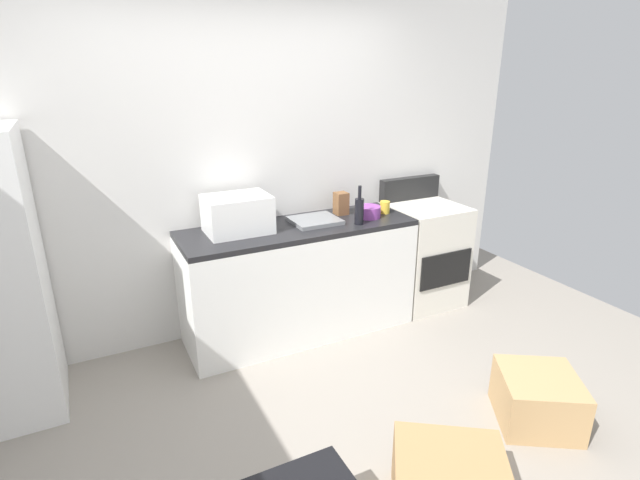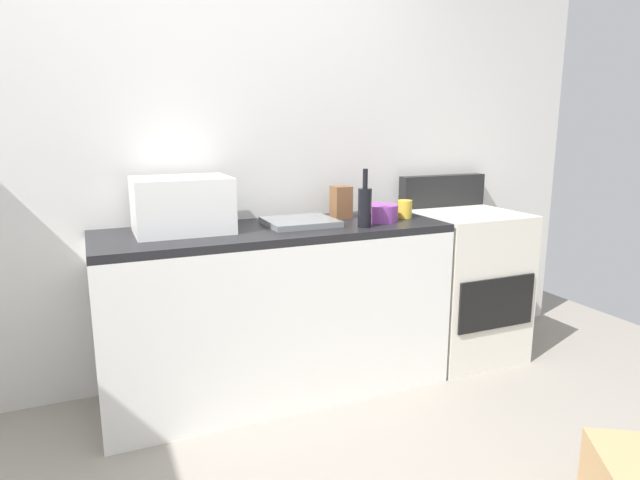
{
  "view_description": "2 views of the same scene",
  "coord_description": "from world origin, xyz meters",
  "px_view_note": "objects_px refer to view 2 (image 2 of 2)",
  "views": [
    {
      "loc": [
        -1.14,
        -2.03,
        2.04
      ],
      "look_at": [
        0.43,
        1.1,
        0.79
      ],
      "focal_mm": 27.51,
      "sensor_mm": 36.0,
      "label": 1
    },
    {
      "loc": [
        -0.58,
        -1.43,
        1.43
      ],
      "look_at": [
        0.5,
        1.08,
        0.84
      ],
      "focal_mm": 30.68,
      "sensor_mm": 36.0,
      "label": 2
    }
  ],
  "objects_px": {
    "microwave": "(182,205)",
    "wine_bottle": "(365,206)",
    "mixing_bowl": "(380,213)",
    "coffee_mug": "(405,209)",
    "knife_block": "(341,202)",
    "stove_oven": "(463,281)"
  },
  "relations": [
    {
      "from": "microwave",
      "to": "wine_bottle",
      "type": "relative_size",
      "value": 1.53
    },
    {
      "from": "wine_bottle",
      "to": "mixing_bowl",
      "type": "bearing_deg",
      "value": 36.84
    },
    {
      "from": "microwave",
      "to": "mixing_bowl",
      "type": "relative_size",
      "value": 2.42
    },
    {
      "from": "microwave",
      "to": "mixing_bowl",
      "type": "bearing_deg",
      "value": -6.24
    },
    {
      "from": "coffee_mug",
      "to": "knife_block",
      "type": "bearing_deg",
      "value": 157.55
    },
    {
      "from": "microwave",
      "to": "knife_block",
      "type": "xyz_separation_m",
      "value": [
        0.89,
        0.06,
        -0.05
      ]
    },
    {
      "from": "knife_block",
      "to": "microwave",
      "type": "bearing_deg",
      "value": -176.04
    },
    {
      "from": "wine_bottle",
      "to": "mixing_bowl",
      "type": "xyz_separation_m",
      "value": [
        0.16,
        0.12,
        -0.06
      ]
    },
    {
      "from": "microwave",
      "to": "knife_block",
      "type": "bearing_deg",
      "value": 3.96
    },
    {
      "from": "microwave",
      "to": "wine_bottle",
      "type": "bearing_deg",
      "value": -14.97
    },
    {
      "from": "knife_block",
      "to": "mixing_bowl",
      "type": "bearing_deg",
      "value": -48.66
    },
    {
      "from": "mixing_bowl",
      "to": "microwave",
      "type": "bearing_deg",
      "value": 173.76
    },
    {
      "from": "stove_oven",
      "to": "knife_block",
      "type": "relative_size",
      "value": 6.11
    },
    {
      "from": "wine_bottle",
      "to": "mixing_bowl",
      "type": "relative_size",
      "value": 1.58
    },
    {
      "from": "stove_oven",
      "to": "wine_bottle",
      "type": "distance_m",
      "value": 0.98
    },
    {
      "from": "coffee_mug",
      "to": "microwave",
      "type": "bearing_deg",
      "value": 176.42
    },
    {
      "from": "stove_oven",
      "to": "mixing_bowl",
      "type": "xyz_separation_m",
      "value": [
        -0.63,
        -0.06,
        0.48
      ]
    },
    {
      "from": "coffee_mug",
      "to": "wine_bottle",
      "type": "bearing_deg",
      "value": -155.0
    },
    {
      "from": "microwave",
      "to": "mixing_bowl",
      "type": "height_order",
      "value": "microwave"
    },
    {
      "from": "microwave",
      "to": "knife_block",
      "type": "height_order",
      "value": "microwave"
    },
    {
      "from": "coffee_mug",
      "to": "mixing_bowl",
      "type": "bearing_deg",
      "value": -168.12
    },
    {
      "from": "wine_bottle",
      "to": "mixing_bowl",
      "type": "height_order",
      "value": "wine_bottle"
    }
  ]
}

